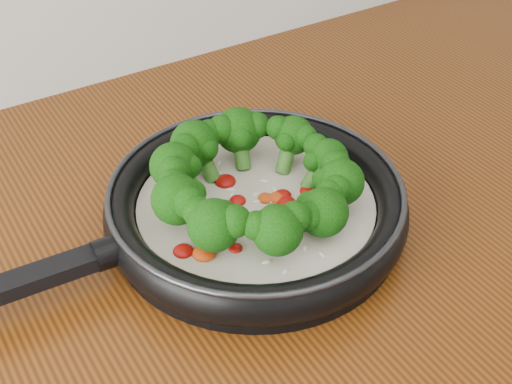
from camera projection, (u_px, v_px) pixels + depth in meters
skillet at (252, 201)px, 0.79m from camera, size 0.54×0.36×0.10m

